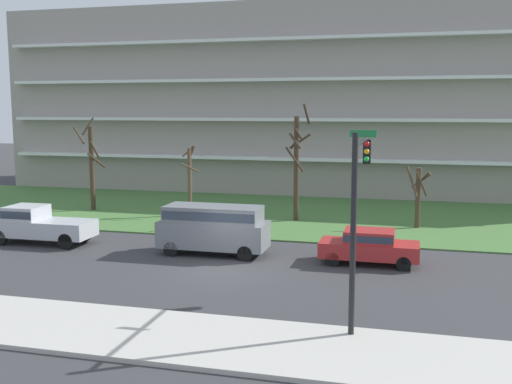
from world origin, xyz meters
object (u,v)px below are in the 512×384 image
Objects in this scene: tree_left at (190,179)px; traffic_signal_mast at (359,192)px; van_gray_near_left at (213,226)px; sedan_red_center_right at (369,245)px; tree_far_left at (91,164)px; tree_right at (418,194)px; tree_center at (297,163)px; pickup_silver_center_left at (38,224)px.

tree_left is 20.80m from traffic_signal_mast.
van_gray_near_left is 1.18× the size of sedan_red_center_right.
tree_far_left is at bearing 138.86° from traffic_signal_mast.
sedan_red_center_right is 0.70× the size of traffic_signal_mast.
traffic_signal_mast is at bearing 90.82° from sedan_red_center_right.
tree_left is 0.89× the size of van_gray_near_left.
tree_right is at bearing 82.67° from traffic_signal_mast.
tree_right is (14.31, -0.54, -0.43)m from tree_left.
van_gray_near_left is (4.76, -9.40, -1.08)m from tree_left.
traffic_signal_mast is (5.19, -16.65, 0.68)m from tree_center.
sedan_red_center_right is at bearing 179.84° from van_gray_near_left.
traffic_signal_mast is (12.23, -16.72, 1.83)m from tree_left.
tree_far_left is at bearing 177.87° from tree_right.
tree_center is 10.98m from sedan_red_center_right.
traffic_signal_mast is (-2.08, -16.18, 2.26)m from tree_right.
tree_center is 9.86m from van_gray_near_left.
tree_center reaches higher than tree_far_left.
tree_center is 7.45m from tree_right.
pickup_silver_center_left is at bearing 0.08° from sedan_red_center_right.
tree_center reaches higher than pickup_silver_center_left.
tree_far_left is 25.83m from traffic_signal_mast.
traffic_signal_mast is (17.08, -7.32, 3.28)m from pickup_silver_center_left.
tree_right is at bearing -103.73° from sedan_red_center_right.
van_gray_near_left is at bearing 135.57° from traffic_signal_mast.
tree_center reaches higher than van_gray_near_left.
tree_left is at bearing 177.83° from tree_right.
tree_left is 7.13m from tree_center.
tree_left reaches higher than van_gray_near_left.
pickup_silver_center_left is (-9.61, -0.00, -0.38)m from van_gray_near_left.
tree_center is at bearing -0.58° from tree_left.
pickup_silver_center_left is at bearing -76.31° from tree_far_left.
tree_left is 0.64× the size of tree_center.
pickup_silver_center_left is at bearing 156.81° from traffic_signal_mast.
pickup_silver_center_left is 18.87m from traffic_signal_mast.
tree_left reaches higher than sedan_red_center_right.
tree_far_left reaches higher than pickup_silver_center_left.
tree_center reaches higher than traffic_signal_mast.
tree_right is 0.68× the size of pickup_silver_center_left.
tree_far_left is 1.45× the size of sedan_red_center_right.
tree_center is at bearing 107.31° from traffic_signal_mast.
tree_center is 1.65× the size of sedan_red_center_right.
tree_far_left is 10.18m from pickup_silver_center_left.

